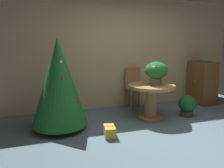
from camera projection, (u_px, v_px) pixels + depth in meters
name	position (u px, v px, depth m)	size (l,w,h in m)	color
ground_plane	(171.00, 140.00, 3.70)	(6.60, 6.60, 0.00)	slate
back_wall_panel	(122.00, 53.00, 5.52)	(6.00, 0.10, 2.60)	tan
round_dining_table	(151.00, 95.00, 4.69)	(0.95, 0.95, 0.71)	#B27F4C
flower_vase	(156.00, 71.00, 4.59)	(0.45, 0.45, 0.47)	#665B51
wooden_chair_far	(134.00, 85.00, 5.46)	(0.42, 0.41, 0.96)	#9E6B3D
holiday_tree	(59.00, 82.00, 4.04)	(1.00, 1.00, 1.65)	brown
gift_box_gold	(110.00, 132.00, 3.82)	(0.22, 0.33, 0.18)	gold
wooden_cabinet	(202.00, 83.00, 5.90)	(0.48, 0.66, 1.08)	brown
potted_plant	(187.00, 105.00, 4.89)	(0.37, 0.37, 0.46)	#4C382D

